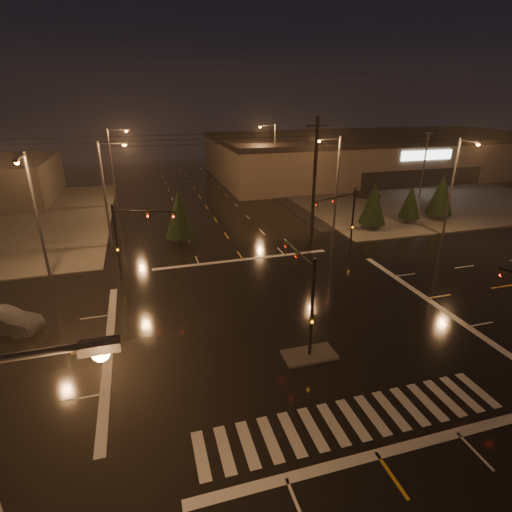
# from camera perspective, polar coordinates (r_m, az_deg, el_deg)

# --- Properties ---
(ground) EXTENTS (140.00, 140.00, 0.00)m
(ground) POSITION_cam_1_polar(r_m,az_deg,el_deg) (26.67, 4.16, -9.20)
(ground) COLOR black
(ground) RESTS_ON ground
(sidewalk_ne) EXTENTS (36.00, 36.00, 0.12)m
(sidewalk_ne) POSITION_cam_1_polar(r_m,az_deg,el_deg) (65.45, 20.11, 8.51)
(sidewalk_ne) COLOR #413F3A
(sidewalk_ne) RESTS_ON ground
(median_island) EXTENTS (3.00, 1.60, 0.15)m
(median_island) POSITION_cam_1_polar(r_m,az_deg,el_deg) (23.56, 7.63, -13.82)
(median_island) COLOR #413F3A
(median_island) RESTS_ON ground
(crosswalk) EXTENTS (15.00, 2.60, 0.01)m
(crosswalk) POSITION_cam_1_polar(r_m,az_deg,el_deg) (20.22, 13.69, -21.72)
(crosswalk) COLOR beige
(crosswalk) RESTS_ON ground
(stop_bar_near) EXTENTS (16.00, 0.50, 0.01)m
(stop_bar_near) POSITION_cam_1_polar(r_m,az_deg,el_deg) (19.06, 16.91, -25.47)
(stop_bar_near) COLOR beige
(stop_bar_near) RESTS_ON ground
(stop_bar_far) EXTENTS (16.00, 0.50, 0.01)m
(stop_bar_far) POSITION_cam_1_polar(r_m,az_deg,el_deg) (36.07, -1.88, -0.51)
(stop_bar_far) COLOR beige
(stop_bar_far) RESTS_ON ground
(parking_lot) EXTENTS (50.00, 24.00, 0.08)m
(parking_lot) POSITION_cam_1_polar(r_m,az_deg,el_deg) (67.01, 24.60, 8.13)
(parking_lot) COLOR black
(parking_lot) RESTS_ON ground
(retail_building) EXTENTS (60.20, 28.30, 7.20)m
(retail_building) POSITION_cam_1_polar(r_m,az_deg,el_deg) (80.61, 16.76, 13.96)
(retail_building) COLOR #6C5A4D
(retail_building) RESTS_ON ground
(signal_mast_median) EXTENTS (0.25, 4.59, 6.00)m
(signal_mast_median) POSITION_cam_1_polar(r_m,az_deg,el_deg) (22.38, 7.15, -4.82)
(signal_mast_median) COLOR black
(signal_mast_median) RESTS_ON ground
(signal_mast_ne) EXTENTS (4.84, 1.86, 6.00)m
(signal_mast_ne) POSITION_cam_1_polar(r_m,az_deg,el_deg) (37.46, 12.67, 5.95)
(signal_mast_ne) COLOR black
(signal_mast_ne) RESTS_ON ground
(signal_mast_nw) EXTENTS (4.84, 1.86, 6.00)m
(signal_mast_nw) POSITION_cam_1_polar(r_m,az_deg,el_deg) (33.02, -17.76, 3.28)
(signal_mast_nw) COLOR black
(signal_mast_nw) RESTS_ON ground
(streetlight_1) EXTENTS (2.77, 0.32, 10.00)m
(streetlight_1) POSITION_cam_1_polar(r_m,az_deg,el_deg) (40.22, -20.47, 9.15)
(streetlight_1) COLOR #38383A
(streetlight_1) RESTS_ON ground
(streetlight_2) EXTENTS (2.77, 0.32, 10.00)m
(streetlight_2) POSITION_cam_1_polar(r_m,az_deg,el_deg) (55.96, -19.67, 12.51)
(streetlight_2) COLOR #38383A
(streetlight_2) RESTS_ON ground
(streetlight_3) EXTENTS (2.77, 0.32, 10.00)m
(streetlight_3) POSITION_cam_1_polar(r_m,az_deg,el_deg) (42.82, 11.16, 10.80)
(streetlight_3) COLOR #38383A
(streetlight_3) RESTS_ON ground
(streetlight_4) EXTENTS (2.77, 0.32, 10.00)m
(streetlight_4) POSITION_cam_1_polar(r_m,az_deg,el_deg) (61.04, 2.44, 14.41)
(streetlight_4) COLOR #38383A
(streetlight_4) RESTS_ON ground
(streetlight_5) EXTENTS (0.32, 2.77, 10.00)m
(streetlight_5) POSITION_cam_1_polar(r_m,az_deg,el_deg) (34.35, -29.04, 5.76)
(streetlight_5) COLOR #38383A
(streetlight_5) RESTS_ON ground
(streetlight_6) EXTENTS (0.32, 2.77, 10.00)m
(streetlight_6) POSITION_cam_1_polar(r_m,az_deg,el_deg) (45.10, 26.54, 9.49)
(streetlight_6) COLOR #38383A
(streetlight_6) RESTS_ON ground
(utility_pole_1) EXTENTS (2.20, 0.32, 12.00)m
(utility_pole_1) POSITION_cam_1_polar(r_m,az_deg,el_deg) (39.61, 8.34, 10.59)
(utility_pole_1) COLOR black
(utility_pole_1) RESTS_ON ground
(conifer_0) EXTENTS (2.89, 2.89, 5.22)m
(conifer_0) POSITION_cam_1_polar(r_m,az_deg,el_deg) (45.46, 16.46, 7.27)
(conifer_0) COLOR black
(conifer_0) RESTS_ON ground
(conifer_1) EXTENTS (2.40, 2.40, 4.45)m
(conifer_1) POSITION_cam_1_polar(r_m,az_deg,el_deg) (49.13, 21.23, 7.28)
(conifer_1) COLOR black
(conifer_1) RESTS_ON ground
(conifer_2) EXTENTS (3.06, 3.06, 5.49)m
(conifer_2) POSITION_cam_1_polar(r_m,az_deg,el_deg) (52.06, 24.96, 8.07)
(conifer_2) COLOR black
(conifer_2) RESTS_ON ground
(conifer_3) EXTENTS (2.99, 2.99, 5.37)m
(conifer_3) POSITION_cam_1_polar(r_m,az_deg,el_deg) (39.92, -10.90, 5.94)
(conifer_3) COLOR black
(conifer_3) RESTS_ON ground
(car_parked) EXTENTS (3.47, 3.95, 1.29)m
(car_parked) POSITION_cam_1_polar(r_m,az_deg,el_deg) (59.94, 15.59, 8.48)
(car_parked) COLOR black
(car_parked) RESTS_ON ground
(car_crossing) EXTENTS (4.81, 3.17, 1.50)m
(car_crossing) POSITION_cam_1_polar(r_m,az_deg,el_deg) (29.67, -32.44, -7.83)
(car_crossing) COLOR #55585D
(car_crossing) RESTS_ON ground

